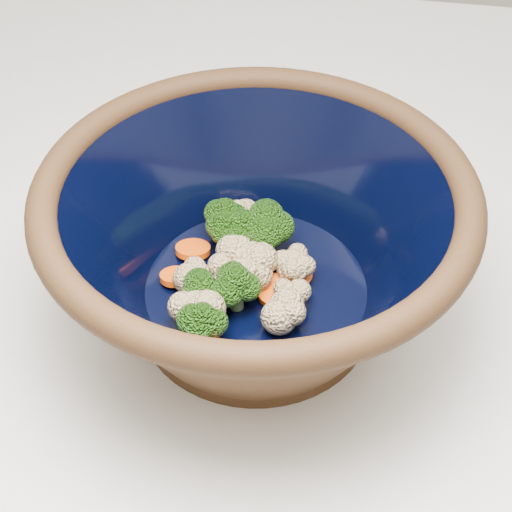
# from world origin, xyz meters

# --- Properties ---
(counter) EXTENTS (1.20, 1.20, 0.90)m
(counter) POSITION_xyz_m (0.00, 0.00, 0.45)
(counter) COLOR white
(counter) RESTS_ON ground
(mixing_bowl) EXTENTS (0.43, 0.43, 0.16)m
(mixing_bowl) POSITION_xyz_m (-0.06, -0.09, 0.99)
(mixing_bowl) COLOR black
(mixing_bowl) RESTS_ON counter
(vegetable_pile) EXTENTS (0.14, 0.20, 0.06)m
(vegetable_pile) POSITION_xyz_m (-0.08, -0.08, 0.96)
(vegetable_pile) COLOR #608442
(vegetable_pile) RESTS_ON mixing_bowl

